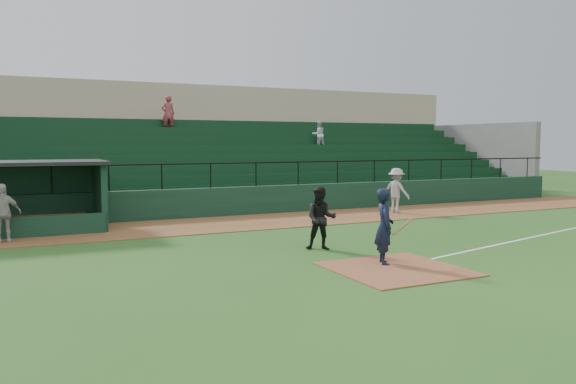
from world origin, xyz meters
name	(u,v)px	position (x,y,z in m)	size (l,w,h in m)	color
ground	(373,262)	(0.00, 0.00, 0.00)	(90.00, 90.00, 0.00)	#26511A
warning_track	(254,222)	(0.00, 8.00, 0.01)	(40.00, 4.00, 0.03)	brown
home_plate_dirt	(396,269)	(0.00, -1.00, 0.01)	(3.00, 3.00, 0.03)	brown
foul_line	(551,233)	(8.00, 1.20, 0.01)	(18.00, 0.09, 0.01)	white
stadium_structure	(191,157)	(0.00, 16.46, 2.30)	(38.00, 13.08, 6.40)	#10311E
batter_at_plate	(384,227)	(0.07, -0.40, 0.96)	(1.14, 0.82, 1.91)	black
umpire	(321,218)	(-0.41, 2.00, 0.90)	(0.87, 0.68, 1.80)	black
runner	(396,190)	(6.58, 7.91, 0.99)	(1.24, 0.71, 1.92)	#A29C97
dugout_player_a	(2,213)	(-8.57, 7.15, 0.92)	(1.04, 0.43, 1.78)	#ABA6A0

